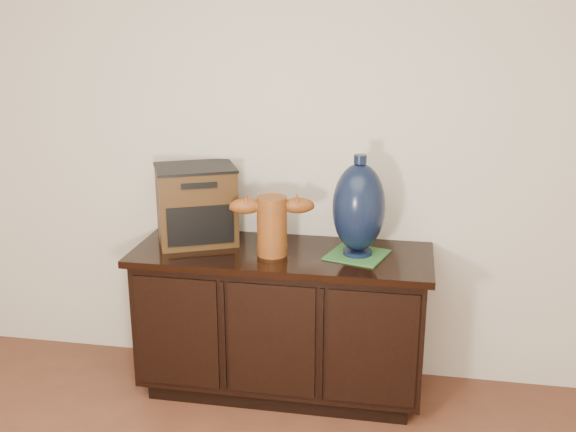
% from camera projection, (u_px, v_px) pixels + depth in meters
% --- Properties ---
extents(room, '(5.00, 5.00, 5.00)m').
position_uv_depth(room, '(9.00, 400.00, 1.03)').
color(room, '#582F1E').
rests_on(room, ground).
extents(sideboard, '(1.46, 0.56, 0.75)m').
position_uv_depth(sideboard, '(282.00, 320.00, 3.39)').
color(sideboard, black).
rests_on(sideboard, ground).
extents(terracotta_vessel, '(0.41, 0.18, 0.29)m').
position_uv_depth(terracotta_vessel, '(272.00, 222.00, 3.20)').
color(terracotta_vessel, brown).
rests_on(terracotta_vessel, sideboard).
extents(tv_radio, '(0.48, 0.45, 0.39)m').
position_uv_depth(tv_radio, '(196.00, 204.00, 3.38)').
color(tv_radio, '#3C250F').
rests_on(tv_radio, sideboard).
extents(green_mat, '(0.32, 0.32, 0.01)m').
position_uv_depth(green_mat, '(357.00, 255.00, 3.23)').
color(green_mat, '#2E662E').
rests_on(green_mat, sideboard).
extents(lamp_base, '(0.31, 0.31, 0.48)m').
position_uv_depth(lamp_base, '(359.00, 208.00, 3.16)').
color(lamp_base, black).
rests_on(lamp_base, green_mat).
extents(spray_can, '(0.06, 0.06, 0.17)m').
position_uv_depth(spray_can, '(273.00, 229.00, 3.35)').
color(spray_can, '#51130D').
rests_on(spray_can, sideboard).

